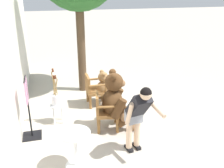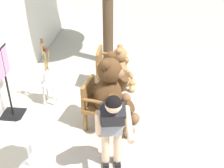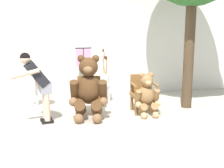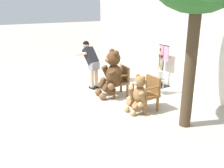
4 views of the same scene
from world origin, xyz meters
The scene contains 10 objects.
ground_plane centered at (0.00, 0.00, 0.00)m, with size 60.00×60.00×0.00m, color #B2A899.
wooden_chair_left centered at (-0.63, 0.47, 0.46)m, with size 0.64×0.61×0.86m.
wooden_chair_right centered at (0.64, 0.47, 0.46)m, with size 0.56×0.52×0.86m.
teddy_bear_large centered at (-0.65, 0.21, 0.68)m, with size 0.85×0.85×1.38m.
teddy_bear_small centered at (0.64, 0.17, 0.47)m, with size 0.58×0.54×0.97m.
person_visitor centered at (-1.70, 0.08, 0.89)m, with size 0.80×0.58×1.48m.
white_stool centered at (-0.08, 1.50, 0.36)m, with size 0.34×0.34×0.46m.
brush_bucket centered at (-0.08, 1.50, 0.64)m, with size 0.22×0.22×0.92m.
round_side_table centered at (-1.80, 1.29, 0.45)m, with size 0.56×0.56×0.72m.
clothing_display_stand centered at (-0.56, 2.10, 0.72)m, with size 0.44×0.40×1.36m.
Camera 2 is at (-5.00, -0.32, 3.56)m, focal length 50.00 mm.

